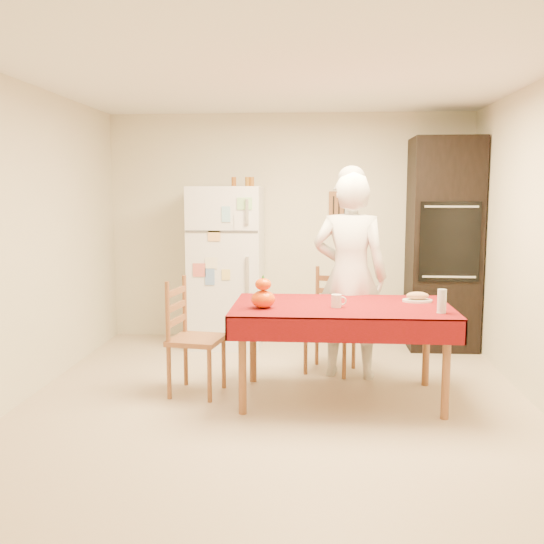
# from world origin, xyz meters

# --- Properties ---
(floor) EXTENTS (4.50, 4.50, 0.00)m
(floor) POSITION_xyz_m (0.00, 0.00, 0.00)
(floor) COLOR #C7AD8F
(floor) RESTS_ON ground
(room_shell) EXTENTS (4.02, 4.52, 2.51)m
(room_shell) POSITION_xyz_m (0.00, 0.00, 1.62)
(room_shell) COLOR beige
(room_shell) RESTS_ON ground
(refrigerator) EXTENTS (0.75, 0.74, 1.70)m
(refrigerator) POSITION_xyz_m (-0.65, 1.88, 0.85)
(refrigerator) COLOR white
(refrigerator) RESTS_ON floor
(oven_cabinet) EXTENTS (0.70, 0.62, 2.20)m
(oven_cabinet) POSITION_xyz_m (1.63, 1.93, 1.10)
(oven_cabinet) COLOR black
(oven_cabinet) RESTS_ON floor
(dining_table) EXTENTS (1.70, 1.00, 0.76)m
(dining_table) POSITION_xyz_m (0.50, 0.20, 0.69)
(dining_table) COLOR brown
(dining_table) RESTS_ON floor
(chair_far) EXTENTS (0.52, 0.51, 0.95)m
(chair_far) POSITION_xyz_m (0.45, 1.00, 0.51)
(chair_far) COLOR brown
(chair_far) RESTS_ON floor
(chair_left) EXTENTS (0.46, 0.48, 0.95)m
(chair_left) POSITION_xyz_m (-0.73, 0.26, 0.51)
(chair_left) COLOR brown
(chair_left) RESTS_ON floor
(seated_woman) EXTENTS (0.73, 0.55, 1.81)m
(seated_woman) POSITION_xyz_m (0.60, 0.82, 0.91)
(seated_woman) COLOR silver
(seated_woman) RESTS_ON floor
(coffee_mug) EXTENTS (0.08, 0.08, 0.10)m
(coffee_mug) POSITION_xyz_m (0.45, 0.10, 0.81)
(coffee_mug) COLOR silver
(coffee_mug) RESTS_ON dining_table
(pumpkin_lower) EXTENTS (0.18, 0.18, 0.14)m
(pumpkin_lower) POSITION_xyz_m (-0.10, 0.03, 0.83)
(pumpkin_lower) COLOR #E44C05
(pumpkin_lower) RESTS_ON dining_table
(pumpkin_upper) EXTENTS (0.12, 0.12, 0.09)m
(pumpkin_upper) POSITION_xyz_m (-0.10, 0.03, 0.95)
(pumpkin_upper) COLOR #E25905
(pumpkin_upper) RESTS_ON pumpkin_lower
(wine_glass) EXTENTS (0.07, 0.07, 0.18)m
(wine_glass) POSITION_xyz_m (1.22, -0.07, 0.85)
(wine_glass) COLOR silver
(wine_glass) RESTS_ON dining_table
(bread_plate) EXTENTS (0.24, 0.24, 0.02)m
(bread_plate) POSITION_xyz_m (1.12, 0.39, 0.77)
(bread_plate) COLOR silver
(bread_plate) RESTS_ON dining_table
(bread_loaf) EXTENTS (0.18, 0.10, 0.06)m
(bread_loaf) POSITION_xyz_m (1.12, 0.39, 0.81)
(bread_loaf) COLOR #9B744C
(bread_loaf) RESTS_ON bread_plate
(spice_jar_left) EXTENTS (0.05, 0.05, 0.10)m
(spice_jar_left) POSITION_xyz_m (-0.57, 1.93, 1.75)
(spice_jar_left) COLOR #914D1A
(spice_jar_left) RESTS_ON refrigerator
(spice_jar_mid) EXTENTS (0.05, 0.05, 0.10)m
(spice_jar_mid) POSITION_xyz_m (-0.43, 1.93, 1.75)
(spice_jar_mid) COLOR #96611B
(spice_jar_mid) RESTS_ON refrigerator
(spice_jar_right) EXTENTS (0.05, 0.05, 0.10)m
(spice_jar_right) POSITION_xyz_m (-0.38, 1.93, 1.75)
(spice_jar_right) COLOR #94561A
(spice_jar_right) RESTS_ON refrigerator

